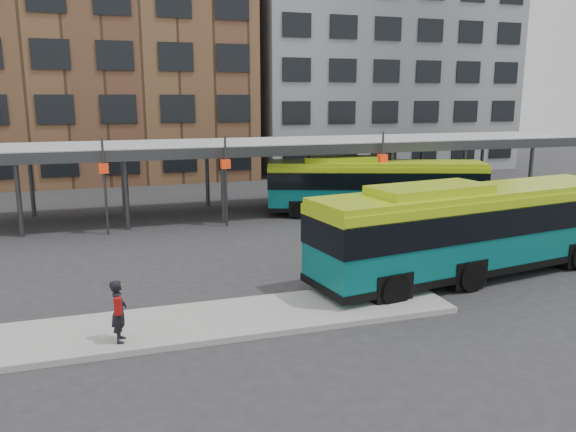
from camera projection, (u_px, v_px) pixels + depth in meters
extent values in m
plane|color=#28282B|center=(355.00, 275.00, 21.54)|extent=(120.00, 120.00, 0.00)
cube|color=gray|center=(231.00, 319.00, 17.08)|extent=(14.00, 3.00, 0.18)
cube|color=#999B9E|center=(264.00, 144.00, 32.81)|extent=(40.00, 6.00, 0.35)
cube|color=#383A3D|center=(279.00, 151.00, 30.04)|extent=(40.00, 0.15, 0.55)
cylinder|color=#383A3D|center=(19.00, 198.00, 27.04)|extent=(0.24, 0.24, 3.80)
cylinder|color=#383A3D|center=(31.00, 183.00, 31.70)|extent=(0.24, 0.24, 3.80)
cylinder|color=#383A3D|center=(126.00, 193.00, 28.53)|extent=(0.24, 0.24, 3.80)
cylinder|color=#383A3D|center=(123.00, 180.00, 33.19)|extent=(0.24, 0.24, 3.80)
cylinder|color=#383A3D|center=(223.00, 188.00, 30.02)|extent=(0.24, 0.24, 3.80)
cylinder|color=#383A3D|center=(207.00, 176.00, 34.68)|extent=(0.24, 0.24, 3.80)
cylinder|color=#383A3D|center=(311.00, 184.00, 31.51)|extent=(0.24, 0.24, 3.80)
cylinder|color=#383A3D|center=(284.00, 173.00, 36.17)|extent=(0.24, 0.24, 3.80)
cylinder|color=#383A3D|center=(391.00, 180.00, 33.00)|extent=(0.24, 0.24, 3.80)
cylinder|color=#383A3D|center=(355.00, 170.00, 37.66)|extent=(0.24, 0.24, 3.80)
cylinder|color=#383A3D|center=(464.00, 176.00, 34.49)|extent=(0.24, 0.24, 3.80)
cylinder|color=#383A3D|center=(421.00, 167.00, 39.15)|extent=(0.24, 0.24, 3.80)
cylinder|color=#383A3D|center=(530.00, 173.00, 35.98)|extent=(0.24, 0.24, 3.80)
cylinder|color=#383A3D|center=(482.00, 164.00, 40.64)|extent=(0.24, 0.24, 3.80)
cylinder|color=#383A3D|center=(105.00, 187.00, 27.38)|extent=(0.12, 0.12, 4.80)
cube|color=red|center=(104.00, 168.00, 27.20)|extent=(0.45, 0.45, 0.45)
cylinder|color=#383A3D|center=(226.00, 181.00, 29.17)|extent=(0.12, 0.12, 4.80)
cube|color=red|center=(226.00, 164.00, 28.98)|extent=(0.45, 0.45, 0.45)
cylinder|color=#383A3D|center=(382.00, 174.00, 31.86)|extent=(0.12, 0.12, 4.80)
cube|color=red|center=(382.00, 158.00, 31.67)|extent=(0.45, 0.45, 0.45)
cube|color=brown|center=(85.00, 43.00, 46.05)|extent=(26.00, 14.00, 22.00)
cube|color=slate|center=(372.00, 61.00, 54.01)|extent=(24.00, 14.00, 20.00)
cube|color=#085859|center=(473.00, 231.00, 21.16)|extent=(13.46, 4.72, 2.75)
cube|color=black|center=(474.00, 217.00, 21.04)|extent=(13.53, 4.80, 1.04)
cube|color=#93B312|center=(476.00, 192.00, 20.85)|extent=(13.45, 4.61, 0.22)
cube|color=#93B312|center=(430.00, 190.00, 19.84)|extent=(4.65, 2.63, 0.38)
cube|color=black|center=(471.00, 262.00, 21.42)|extent=(13.54, 4.80, 0.26)
cylinder|color=black|center=(524.00, 241.00, 24.50)|extent=(1.14, 0.49, 1.10)
cylinder|color=black|center=(471.00, 276.00, 19.66)|extent=(1.14, 0.49, 1.10)
cylinder|color=black|center=(421.00, 257.00, 22.01)|extent=(1.14, 0.49, 1.10)
cylinder|color=black|center=(394.00, 290.00, 18.22)|extent=(1.14, 0.49, 1.10)
cylinder|color=black|center=(350.00, 268.00, 20.57)|extent=(1.14, 0.49, 1.10)
cube|color=#085859|center=(375.00, 187.00, 32.16)|extent=(12.31, 6.44, 2.53)
cube|color=black|center=(375.00, 178.00, 32.05)|extent=(12.38, 6.51, 0.96)
cube|color=#93B312|center=(376.00, 163.00, 31.87)|extent=(12.28, 6.34, 0.20)
cube|color=#93B312|center=(340.00, 160.00, 31.88)|extent=(4.43, 3.07, 0.35)
cube|color=black|center=(374.00, 207.00, 32.40)|extent=(12.39, 6.51, 0.24)
cylinder|color=black|center=(451.00, 211.00, 31.06)|extent=(1.06, 0.62, 1.01)
cylinder|color=black|center=(440.00, 203.00, 33.48)|extent=(1.06, 0.62, 1.01)
cylinder|color=black|center=(355.00, 210.00, 31.22)|extent=(1.06, 0.62, 1.01)
cylinder|color=black|center=(352.00, 202.00, 33.63)|extent=(1.06, 0.62, 1.01)
cylinder|color=black|center=(301.00, 210.00, 31.30)|extent=(1.06, 0.62, 1.01)
cylinder|color=black|center=(301.00, 202.00, 33.72)|extent=(1.06, 0.62, 1.01)
imported|color=black|center=(119.00, 311.00, 15.15)|extent=(0.47, 0.67, 1.74)
cube|color=#980D0E|center=(118.00, 305.00, 14.93)|extent=(0.21, 0.34, 0.46)
imported|color=slate|center=(434.00, 197.00, 35.89)|extent=(1.74, 0.79, 0.88)
imported|color=slate|center=(437.00, 195.00, 36.34)|extent=(1.62, 0.76, 0.94)
imported|color=slate|center=(450.00, 194.00, 36.54)|extent=(1.93, 1.09, 0.96)
imported|color=slate|center=(460.00, 193.00, 36.87)|extent=(1.60, 0.73, 0.93)
imported|color=slate|center=(462.00, 194.00, 36.62)|extent=(1.95, 1.14, 0.97)
imported|color=slate|center=(473.00, 193.00, 36.97)|extent=(1.61, 0.59, 0.94)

